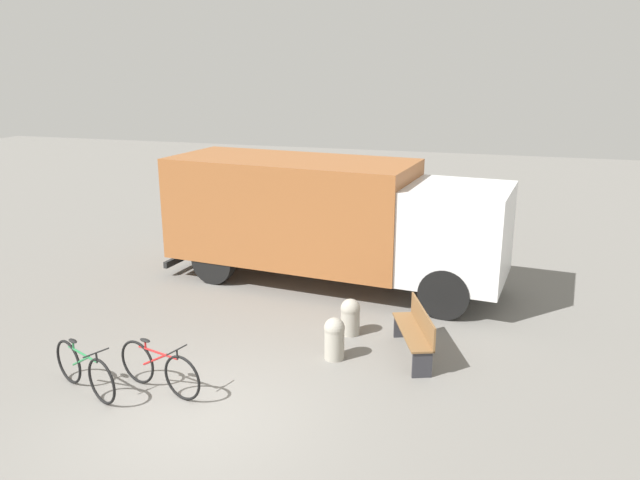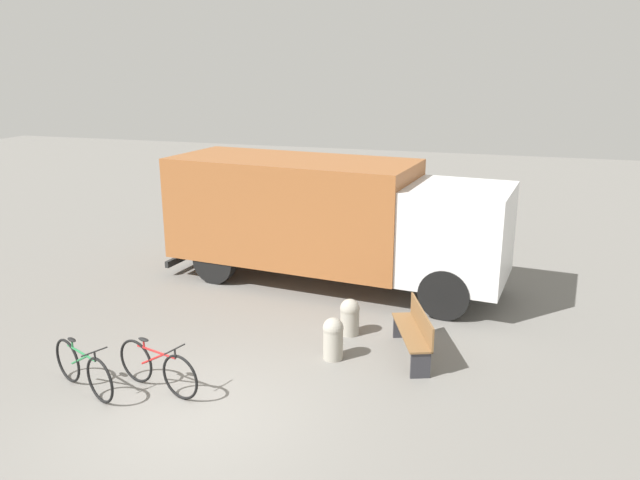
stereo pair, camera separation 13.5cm
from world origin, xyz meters
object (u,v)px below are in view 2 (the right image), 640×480
Objects in this scene: bicycle_near at (83,369)px; bicycle_middle at (157,368)px; park_bench at (415,330)px; bollard_near_bench at (333,337)px; delivery_truck at (329,216)px; bollard_far_bench at (350,316)px.

bicycle_middle is at bearing 43.17° from bicycle_near.
bollard_near_bench is at bearing 89.86° from park_bench.
park_bench is 4.53m from bicycle_middle.
delivery_truck reaches higher than bicycle_middle.
delivery_truck is at bearing 93.48° from bicycle_near.
park_bench is 1.49m from bollard_near_bench.
park_bench is 1.50m from bollard_far_bench.
bicycle_middle is (-3.81, -2.45, -0.11)m from park_bench.
delivery_truck reaches higher than bollard_far_bench.
bollard_near_bench is (-1.39, -0.53, -0.09)m from park_bench.
park_bench is at bearing 20.77° from bollard_near_bench.
delivery_truck is 4.39m from park_bench.
park_bench reaches higher than bicycle_middle.
bollard_near_bench is at bearing 57.24° from bicycle_near.
bicycle_near is at bearing -146.84° from bollard_near_bench.
bicycle_near is (-4.94, -2.84, -0.11)m from park_bench.
bicycle_middle is 2.19× the size of bollard_near_bench.
park_bench is 5.70m from bicycle_near.
park_bench is 1.07× the size of bicycle_near.
bicycle_near reaches higher than bollard_far_bench.
delivery_truck is 6.04m from bicycle_middle.
bicycle_middle reaches higher than bollard_far_bench.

